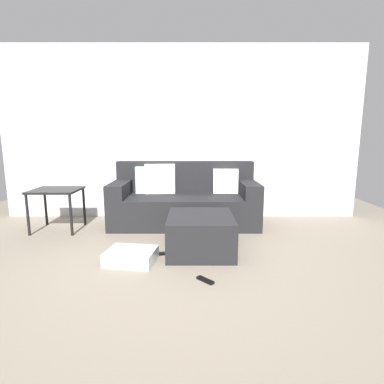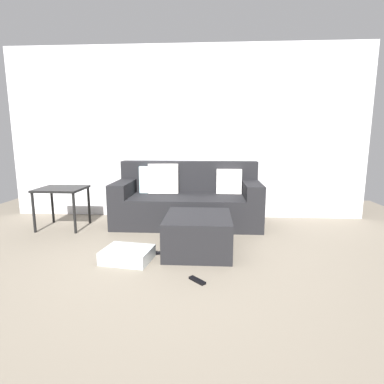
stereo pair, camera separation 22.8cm
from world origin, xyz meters
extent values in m
plane|color=slate|center=(0.00, 0.00, 0.00)|extent=(7.41, 7.41, 0.00)
cube|color=silver|center=(0.00, 2.29, 1.35)|extent=(5.70, 0.10, 2.69)
cube|color=black|center=(0.07, 1.77, 0.22)|extent=(2.13, 0.94, 0.44)
cube|color=black|center=(0.07, 2.13, 0.68)|extent=(2.13, 0.22, 0.48)
cube|color=black|center=(-0.87, 1.77, 0.54)|extent=(0.24, 0.94, 0.21)
cube|color=black|center=(1.02, 1.77, 0.54)|extent=(0.24, 0.94, 0.21)
cube|color=silver|center=(-0.47, 1.95, 0.64)|extent=(0.41, 0.11, 0.41)
cube|color=white|center=(-0.30, 1.93, 0.67)|extent=(0.47, 0.23, 0.46)
cube|color=white|center=(0.69, 1.94, 0.63)|extent=(0.38, 0.17, 0.39)
cube|color=black|center=(0.28, 0.67, 0.21)|extent=(0.74, 0.83, 0.42)
cube|color=silver|center=(-0.45, 0.34, 0.07)|extent=(0.55, 0.46, 0.13)
cube|color=black|center=(-1.70, 1.48, 0.57)|extent=(0.63, 0.56, 0.03)
cylinder|color=black|center=(-1.98, 1.23, 0.28)|extent=(0.04, 0.04, 0.55)
cylinder|color=black|center=(-1.41, 1.23, 0.28)|extent=(0.04, 0.04, 0.55)
cylinder|color=black|center=(-1.98, 1.72, 0.28)|extent=(0.04, 0.04, 0.55)
cylinder|color=black|center=(-1.41, 1.72, 0.28)|extent=(0.04, 0.04, 0.55)
cube|color=black|center=(0.30, -0.08, 0.01)|extent=(0.16, 0.17, 0.02)
cube|color=black|center=(-0.20, 0.54, 0.01)|extent=(0.19, 0.09, 0.02)
camera|label=1|loc=(0.18, -2.65, 1.28)|focal=28.38mm
camera|label=2|loc=(0.41, -2.64, 1.28)|focal=28.38mm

